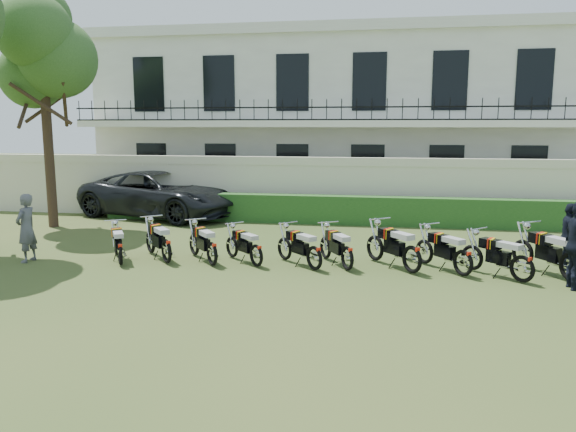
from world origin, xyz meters
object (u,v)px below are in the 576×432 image
(tree_west_near, at_px, (43,50))
(motorcycle_7, at_px, (463,256))
(motorcycle_0, at_px, (120,248))
(inspector, at_px, (26,228))
(motorcycle_2, at_px, (212,248))
(officer_5, at_px, (569,237))
(motorcycle_1, at_px, (166,245))
(motorcycle_9, at_px, (572,259))
(motorcycle_6, at_px, (412,253))
(suv, at_px, (160,194))
(motorcycle_3, at_px, (256,250))
(motorcycle_5, at_px, (347,252))
(motorcycle_8, at_px, (523,262))
(motorcycle_4, at_px, (314,252))

(tree_west_near, xyz_separation_m, motorcycle_7, (12.96, -4.32, -5.40))
(motorcycle_0, xyz_separation_m, inspector, (-2.52, 0.02, 0.43))
(motorcycle_2, bearing_deg, officer_5, -31.27)
(motorcycle_1, xyz_separation_m, motorcycle_9, (9.47, -0.08, 0.05))
(motorcycle_6, xyz_separation_m, suv, (-9.02, 6.86, 0.35))
(motorcycle_9, xyz_separation_m, officer_5, (0.26, 1.20, 0.28))
(motorcycle_3, xyz_separation_m, motorcycle_6, (3.73, 0.01, 0.08))
(motorcycle_6, distance_m, suv, 11.34)
(tree_west_near, height_order, motorcycle_1, tree_west_near)
(motorcycle_5, bearing_deg, motorcycle_7, -31.91)
(motorcycle_8, bearing_deg, motorcycle_1, 132.64)
(motorcycle_4, distance_m, motorcycle_7, 3.43)
(motorcycle_5, relative_size, motorcycle_9, 0.88)
(motorcycle_6, bearing_deg, tree_west_near, 121.93)
(motorcycle_1, relative_size, motorcycle_3, 1.18)
(motorcycle_1, height_order, inspector, inspector)
(motorcycle_0, distance_m, suv, 7.56)
(motorcycle_8, distance_m, officer_5, 2.01)
(motorcycle_1, relative_size, motorcycle_6, 0.91)
(motorcycle_4, xyz_separation_m, motorcycle_7, (3.43, 0.05, 0.02))
(tree_west_near, distance_m, motorcycle_9, 16.77)
(motorcycle_6, bearing_deg, motorcycle_1, 142.32)
(tree_west_near, bearing_deg, motorcycle_2, -31.93)
(officer_5, bearing_deg, tree_west_near, 82.59)
(suv, distance_m, officer_5, 13.99)
(motorcycle_8, bearing_deg, motorcycle_7, 119.68)
(motorcycle_9, bearing_deg, motorcycle_2, 148.11)
(motorcycle_2, relative_size, motorcycle_8, 1.05)
(motorcycle_3, bearing_deg, motorcycle_4, -48.77)
(motorcycle_0, relative_size, motorcycle_6, 0.93)
(suv, bearing_deg, officer_5, -97.88)
(motorcycle_6, bearing_deg, motorcycle_7, -40.85)
(tree_west_near, height_order, inspector, tree_west_near)
(motorcycle_2, xyz_separation_m, motorcycle_5, (3.32, 0.11, -0.01))
(motorcycle_2, relative_size, motorcycle_5, 0.92)
(motorcycle_2, height_order, motorcycle_9, motorcycle_9)
(motorcycle_4, xyz_separation_m, inspector, (-7.32, -0.31, 0.41))
(motorcycle_5, height_order, inspector, inspector)
(motorcycle_4, distance_m, inspector, 7.34)
(motorcycle_7, bearing_deg, suv, 108.68)
(motorcycle_4, relative_size, motorcycle_6, 0.82)
(officer_5, bearing_deg, motorcycle_7, 117.76)
(motorcycle_2, height_order, motorcycle_5, motorcycle_2)
(motorcycle_8, xyz_separation_m, suv, (-11.38, 7.24, 0.38))
(motorcycle_4, bearing_deg, motorcycle_8, -47.71)
(motorcycle_3, height_order, motorcycle_7, motorcycle_7)
(motorcycle_4, relative_size, inspector, 0.79)
(motorcycle_1, height_order, motorcycle_5, motorcycle_1)
(tree_west_near, height_order, motorcycle_5, tree_west_near)
(motorcycle_0, distance_m, officer_5, 10.90)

